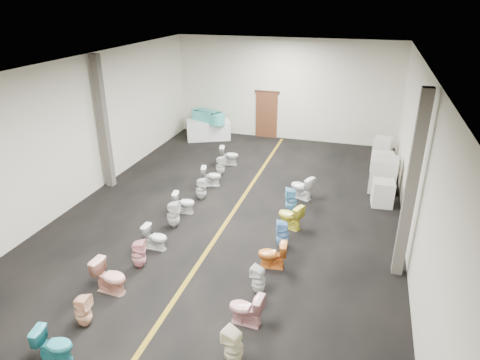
% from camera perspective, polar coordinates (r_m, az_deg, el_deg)
% --- Properties ---
extents(floor, '(16.00, 16.00, 0.00)m').
position_cam_1_polar(floor, '(13.06, -1.30, -4.87)').
color(floor, black).
rests_on(floor, ground).
extents(ceiling, '(16.00, 16.00, 0.00)m').
position_cam_1_polar(ceiling, '(11.60, -1.51, 15.04)').
color(ceiling, black).
rests_on(ceiling, ground).
extents(wall_back, '(10.00, 0.00, 10.00)m').
position_cam_1_polar(wall_back, '(19.64, 6.01, 11.86)').
color(wall_back, beige).
rests_on(wall_back, ground).
extents(wall_front, '(10.00, 0.00, 10.00)m').
position_cam_1_polar(wall_front, '(6.10, -27.07, -20.49)').
color(wall_front, beige).
rests_on(wall_front, ground).
extents(wall_left, '(0.00, 16.00, 16.00)m').
position_cam_1_polar(wall_left, '(14.43, -20.74, 6.09)').
color(wall_left, beige).
rests_on(wall_left, ground).
extents(wall_right, '(0.00, 16.00, 16.00)m').
position_cam_1_polar(wall_right, '(11.69, 22.62, 1.81)').
color(wall_right, beige).
rests_on(wall_right, ground).
extents(aisle_stripe, '(0.12, 15.60, 0.01)m').
position_cam_1_polar(aisle_stripe, '(13.06, -1.30, -4.86)').
color(aisle_stripe, '#856613').
rests_on(aisle_stripe, floor).
extents(back_door, '(1.00, 0.10, 2.10)m').
position_cam_1_polar(back_door, '(20.02, 3.56, 8.64)').
color(back_door, '#562D19').
rests_on(back_door, floor).
extents(door_frame, '(1.15, 0.08, 0.10)m').
position_cam_1_polar(door_frame, '(19.78, 3.64, 11.64)').
color(door_frame, '#331C11').
rests_on(door_frame, back_door).
extents(column_left, '(0.25, 0.25, 4.50)m').
position_cam_1_polar(column_left, '(15.06, -17.75, 7.20)').
color(column_left, '#59544C').
rests_on(column_left, floor).
extents(column_right, '(0.25, 0.25, 4.50)m').
position_cam_1_polar(column_right, '(10.27, 21.84, -1.01)').
color(column_right, '#59544C').
rests_on(column_right, floor).
extents(display_table, '(2.18, 1.71, 0.87)m').
position_cam_1_polar(display_table, '(19.94, -4.24, 6.71)').
color(display_table, white).
rests_on(display_table, floor).
extents(bathtub, '(1.76, 1.13, 0.55)m').
position_cam_1_polar(bathtub, '(19.76, -4.30, 8.48)').
color(bathtub, '#43C3B9').
rests_on(bathtub, display_table).
extents(appliance_crate_a, '(0.69, 0.69, 0.82)m').
position_cam_1_polar(appliance_crate_a, '(14.30, 18.50, -1.68)').
color(appliance_crate_a, silver).
rests_on(appliance_crate_a, floor).
extents(appliance_crate_b, '(0.90, 0.90, 1.18)m').
position_cam_1_polar(appliance_crate_b, '(15.27, 18.56, 0.69)').
color(appliance_crate_b, silver).
rests_on(appliance_crate_b, floor).
extents(appliance_crate_c, '(0.84, 0.84, 0.88)m').
position_cam_1_polar(appliance_crate_c, '(16.55, 18.47, 1.90)').
color(appliance_crate_c, silver).
rests_on(appliance_crate_c, floor).
extents(appliance_crate_d, '(0.80, 0.80, 0.95)m').
position_cam_1_polar(appliance_crate_d, '(18.15, 18.46, 3.93)').
color(appliance_crate_d, white).
rests_on(appliance_crate_d, floor).
extents(toilet_left_0, '(0.75, 0.50, 0.71)m').
position_cam_1_polar(toilet_left_0, '(9.03, -23.54, -19.50)').
color(toilet_left_0, teal).
rests_on(toilet_left_0, floor).
extents(toilet_left_1, '(0.35, 0.35, 0.73)m').
position_cam_1_polar(toilet_left_1, '(9.55, -20.21, -16.05)').
color(toilet_left_1, '#FEC49F').
rests_on(toilet_left_1, floor).
extents(toilet_left_2, '(0.81, 0.50, 0.80)m').
position_cam_1_polar(toilet_left_2, '(10.27, -16.94, -12.22)').
color(toilet_left_2, '#EDAA91').
rests_on(toilet_left_2, floor).
extents(toilet_left_3, '(0.42, 0.41, 0.75)m').
position_cam_1_polar(toilet_left_3, '(10.90, -13.36, -9.60)').
color(toilet_left_3, pink).
rests_on(toilet_left_3, floor).
extents(toilet_left_4, '(0.66, 0.39, 0.67)m').
position_cam_1_polar(toilet_left_4, '(11.58, -11.21, -7.50)').
color(toilet_left_4, silver).
rests_on(toilet_left_4, floor).
extents(toilet_left_5, '(0.41, 0.40, 0.80)m').
position_cam_1_polar(toilet_left_5, '(12.47, -8.89, -4.56)').
color(toilet_left_5, silver).
rests_on(toilet_left_5, floor).
extents(toilet_left_6, '(0.72, 0.49, 0.68)m').
position_cam_1_polar(toilet_left_6, '(13.24, -7.48, -3.00)').
color(toilet_left_6, white).
rests_on(toilet_left_6, floor).
extents(toilet_left_7, '(0.38, 0.38, 0.75)m').
position_cam_1_polar(toilet_left_7, '(14.00, -5.21, -1.18)').
color(toilet_left_7, silver).
rests_on(toilet_left_7, floor).
extents(toilet_left_8, '(0.77, 0.56, 0.70)m').
position_cam_1_polar(toilet_left_8, '(15.01, -3.84, 0.54)').
color(toilet_left_8, silver).
rests_on(toilet_left_8, floor).
extents(toilet_left_9, '(0.35, 0.34, 0.73)m').
position_cam_1_polar(toilet_left_9, '(15.86, -2.63, 1.93)').
color(toilet_left_9, white).
rests_on(toilet_left_9, floor).
extents(toilet_left_10, '(0.81, 0.57, 0.75)m').
position_cam_1_polar(toilet_left_10, '(16.82, -1.47, 3.28)').
color(toilet_left_10, silver).
rests_on(toilet_left_10, floor).
extents(toilet_right_2, '(0.45, 0.45, 0.78)m').
position_cam_1_polar(toilet_right_2, '(8.27, -0.87, -21.39)').
color(toilet_right_2, '#F2EAC2').
rests_on(toilet_right_2, floor).
extents(toilet_right_3, '(0.75, 0.46, 0.73)m').
position_cam_1_polar(toilet_right_3, '(9.06, 0.79, -16.81)').
color(toilet_right_3, pink).
rests_on(toilet_right_3, floor).
extents(toilet_right_4, '(0.38, 0.38, 0.70)m').
position_cam_1_polar(toilet_right_4, '(9.83, 2.49, -13.20)').
color(toilet_right_4, silver).
rests_on(toilet_right_4, floor).
extents(toilet_right_5, '(0.74, 0.48, 0.72)m').
position_cam_1_polar(toilet_right_5, '(10.66, 4.32, -9.90)').
color(toilet_right_5, orange).
rests_on(toilet_right_5, floor).
extents(toilet_right_6, '(0.42, 0.42, 0.76)m').
position_cam_1_polar(toilet_right_6, '(11.47, 5.72, -7.17)').
color(toilet_right_6, '#74AEE9').
rests_on(toilet_right_6, floor).
extents(toilet_right_7, '(0.85, 0.68, 0.76)m').
position_cam_1_polar(toilet_right_7, '(12.37, 6.68, -4.77)').
color(toilet_right_7, yellow).
rests_on(toilet_right_7, floor).
extents(toilet_right_8, '(0.45, 0.44, 0.79)m').
position_cam_1_polar(toilet_right_8, '(13.25, 6.84, -2.67)').
color(toilet_right_8, '#70C0E6').
rests_on(toilet_right_8, floor).
extents(toilet_right_9, '(0.90, 0.73, 0.80)m').
position_cam_1_polar(toilet_right_9, '(14.15, 8.21, -0.94)').
color(toilet_right_9, white).
rests_on(toilet_right_9, floor).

